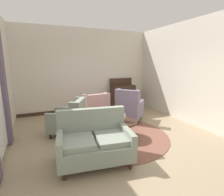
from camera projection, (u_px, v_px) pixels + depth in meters
ground at (120, 141)px, 4.34m from camera, size 8.71×8.71×0.00m
wall_back at (86, 71)px, 6.81m from camera, size 5.39×0.08×3.19m
wall_right at (178, 72)px, 5.85m from camera, size 0.08×4.35×3.19m
baseboard_back at (87, 109)px, 7.07m from camera, size 5.23×0.03×0.12m
area_rug at (115, 136)px, 4.60m from camera, size 2.81×2.81×0.01m
coffee_table at (122, 125)px, 4.44m from camera, size 0.78×0.78×0.45m
porcelain_vase at (122, 116)px, 4.37m from camera, size 0.18×0.18×0.33m
settee at (94, 142)px, 3.35m from camera, size 1.48×1.05×1.01m
armchair_beside_settee at (94, 109)px, 5.65m from camera, size 0.96×0.98×0.96m
armchair_near_window at (129, 108)px, 5.64m from camera, size 1.12×1.12×1.09m
armchair_far_left at (70, 119)px, 4.62m from camera, size 1.12×1.06×0.97m
side_table at (126, 107)px, 6.03m from camera, size 0.52×0.52×0.65m
sideboard at (123, 95)px, 7.33m from camera, size 1.02×0.41×1.25m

